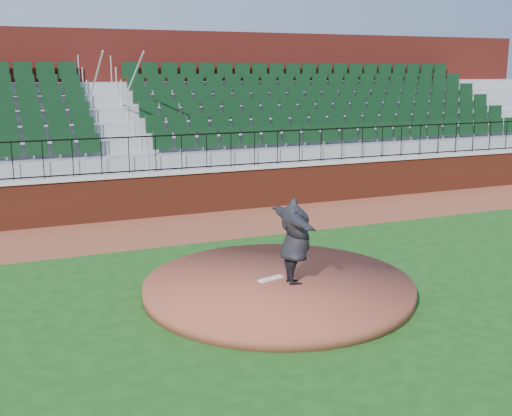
{
  "coord_description": "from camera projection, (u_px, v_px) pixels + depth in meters",
  "views": [
    {
      "loc": [
        -4.9,
        -10.16,
        4.11
      ],
      "look_at": [
        0.0,
        1.5,
        1.3
      ],
      "focal_mm": 43.7,
      "sensor_mm": 36.0,
      "label": 1
    }
  ],
  "objects": [
    {
      "name": "seating_stands",
      "position": [
        158.0,
        127.0,
        20.14
      ],
      "size": [
        34.0,
        5.1,
        4.6
      ],
      "primitive_type": null,
      "color": "gray",
      "rests_on": "ground"
    },
    {
      "name": "concourse_wall",
      "position": [
        138.0,
        108.0,
        22.57
      ],
      "size": [
        34.0,
        0.5,
        5.5
      ],
      "primitive_type": "cube",
      "color": "maroon",
      "rests_on": "ground"
    },
    {
      "name": "wall_railing",
      "position": [
        182.0,
        153.0,
        17.8
      ],
      "size": [
        34.0,
        0.05,
        1.0
      ],
      "primitive_type": null,
      "color": "black",
      "rests_on": "wall_cap"
    },
    {
      "name": "wall_cap",
      "position": [
        182.0,
        172.0,
        17.92
      ],
      "size": [
        34.0,
        0.45,
        0.1
      ],
      "primitive_type": "cube",
      "color": "#B7B7B7",
      "rests_on": "field_wall"
    },
    {
      "name": "pitching_rubber",
      "position": [
        271.0,
        279.0,
        11.72
      ],
      "size": [
        0.54,
        0.26,
        0.03
      ],
      "primitive_type": "cube",
      "rotation": [
        0.0,
        0.0,
        0.26
      ],
      "color": "white",
      "rests_on": "pitchers_mound"
    },
    {
      "name": "ground",
      "position": [
        286.0,
        290.0,
        11.89
      ],
      "size": [
        90.0,
        90.0,
        0.0
      ],
      "primitive_type": "plane",
      "color": "#174814",
      "rests_on": "ground"
    },
    {
      "name": "field_wall",
      "position": [
        183.0,
        194.0,
        18.06
      ],
      "size": [
        34.0,
        0.35,
        1.2
      ],
      "primitive_type": "cube",
      "color": "maroon",
      "rests_on": "ground"
    },
    {
      "name": "pitcher",
      "position": [
        295.0,
        241.0,
        11.36
      ],
      "size": [
        0.73,
        2.02,
        1.61
      ],
      "primitive_type": "imported",
      "rotation": [
        0.0,
        0.0,
        1.47
      ],
      "color": "black",
      "rests_on": "pitchers_mound"
    },
    {
      "name": "warning_track",
      "position": [
        200.0,
        226.0,
        16.75
      ],
      "size": [
        34.0,
        3.2,
        0.01
      ],
      "primitive_type": "cube",
      "color": "brown",
      "rests_on": "ground"
    },
    {
      "name": "pitchers_mound",
      "position": [
        278.0,
        287.0,
        11.68
      ],
      "size": [
        5.05,
        5.05,
        0.25
      ],
      "primitive_type": "cylinder",
      "color": "brown",
      "rests_on": "ground"
    }
  ]
}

